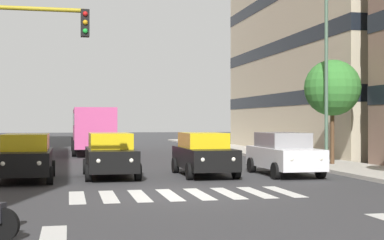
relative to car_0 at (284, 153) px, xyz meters
name	(u,v)px	position (x,y,z in m)	size (l,w,h in m)	color
ground_plane	(184,194)	(5.12, 4.99, -0.89)	(180.00, 180.00, 0.00)	#38383A
crosswalk_markings	(184,194)	(5.12, 4.99, -0.88)	(6.75, 2.80, 0.01)	silver
lane_arrow_1	(53,236)	(8.79, 10.49, -0.88)	(0.50, 2.20, 0.01)	silver
car_0	(284,153)	(0.00, 0.00, 0.00)	(2.02, 4.44, 1.72)	silver
car_1	(204,154)	(3.20, -0.49, 0.00)	(2.02, 4.44, 1.72)	black
car_2	(110,155)	(6.90, -0.67, 0.00)	(2.02, 4.44, 1.72)	black
car_3	(26,157)	(10.03, -0.06, 0.00)	(2.02, 4.44, 1.72)	black
bus_behind_traffic	(92,126)	(6.90, -17.46, 0.97)	(2.78, 10.50, 3.00)	#DB5193
street_lamp_left	(316,59)	(-2.31, -2.02, 4.10)	(3.34, 0.28, 7.93)	#4C6B56
street_tree_1	(332,88)	(-3.78, -3.36, 2.88)	(2.68, 2.68, 4.96)	#513823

